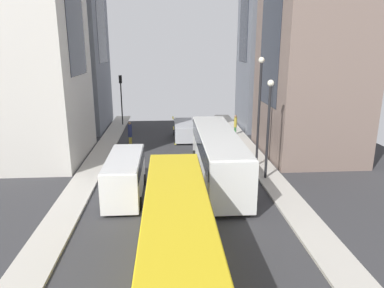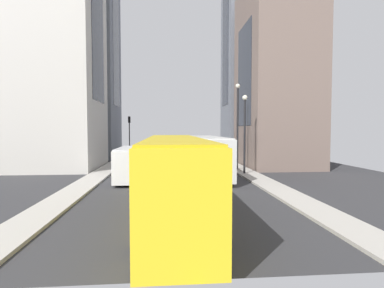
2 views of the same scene
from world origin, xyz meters
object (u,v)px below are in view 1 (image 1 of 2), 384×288
pedestrian_crossing_mid (235,124)px  pedestrian_crossing_near (130,133)px  streetcar_yellow (178,247)px  car_silver_0 (184,129)px  delivery_van_white (125,173)px  traffic_light_near_corner (121,91)px  city_bus_white (218,152)px

pedestrian_crossing_mid → pedestrian_crossing_near: pedestrian_crossing_near is taller
streetcar_yellow → car_silver_0: 23.37m
streetcar_yellow → pedestrian_crossing_mid: (-6.69, -24.35, -0.87)m
car_silver_0 → pedestrian_crossing_mid: 5.50m
delivery_van_white → pedestrian_crossing_near: bearing=-85.8°
pedestrian_crossing_mid → traffic_light_near_corner: 13.82m
delivery_van_white → traffic_light_near_corner: bearing=-82.8°
pedestrian_crossing_near → streetcar_yellow: bearing=-67.5°
streetcar_yellow → pedestrian_crossing_mid: 25.27m
car_silver_0 → pedestrian_crossing_mid: (-5.40, -1.05, 0.23)m
pedestrian_crossing_near → city_bus_white: bearing=-41.3°
streetcar_yellow → car_silver_0: (-1.29, -23.31, -1.10)m
car_silver_0 → pedestrian_crossing_mid: size_ratio=2.35×
streetcar_yellow → pedestrian_crossing_near: 21.82m
city_bus_white → pedestrian_crossing_near: size_ratio=5.53×
delivery_van_white → pedestrian_crossing_near: delivery_van_white is taller
delivery_van_white → pedestrian_crossing_mid: (-9.67, -14.86, -0.26)m
traffic_light_near_corner → car_silver_0: bearing=135.6°
delivery_van_white → pedestrian_crossing_mid: size_ratio=2.97×
streetcar_yellow → pedestrian_crossing_near: streetcar_yellow is taller
streetcar_yellow → pedestrian_crossing_mid: bearing=-105.4°
car_silver_0 → pedestrian_crossing_near: pedestrian_crossing_near is taller
city_bus_white → streetcar_yellow: 12.41m
pedestrian_crossing_mid → streetcar_yellow: bearing=-86.7°
delivery_van_white → pedestrian_crossing_mid: bearing=-123.1°
car_silver_0 → delivery_van_white: bearing=72.8°
car_silver_0 → traffic_light_near_corner: (6.88, -6.73, 3.09)m
pedestrian_crossing_near → traffic_light_near_corner: traffic_light_near_corner is taller
pedestrian_crossing_mid → car_silver_0: bearing=-150.4°
city_bus_white → streetcar_yellow: size_ratio=0.90×
pedestrian_crossing_near → car_silver_0: bearing=32.1°
delivery_van_white → car_silver_0: delivery_van_white is taller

